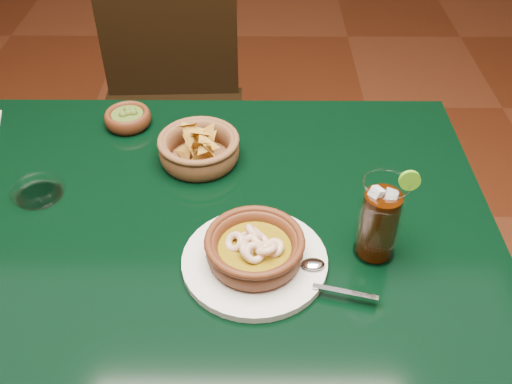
{
  "coord_description": "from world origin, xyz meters",
  "views": [
    {
      "loc": [
        0.15,
        -0.83,
        1.51
      ],
      "look_at": [
        0.14,
        -0.02,
        0.81
      ],
      "focal_mm": 40.0,
      "sensor_mm": 36.0,
      "label": 1
    }
  ],
  "objects_px": {
    "dining_table": "(189,243)",
    "dining_chair": "(170,104)",
    "cola_drink": "(380,220)",
    "shrimp_plate": "(255,252)",
    "chip_basket": "(199,149)"
  },
  "relations": [
    {
      "from": "cola_drink",
      "to": "dining_chair",
      "type": "bearing_deg",
      "value": 120.55
    },
    {
      "from": "dining_table",
      "to": "chip_basket",
      "type": "height_order",
      "value": "chip_basket"
    },
    {
      "from": "cola_drink",
      "to": "chip_basket",
      "type": "bearing_deg",
      "value": 141.26
    },
    {
      "from": "dining_chair",
      "to": "chip_basket",
      "type": "bearing_deg",
      "value": -74.71
    },
    {
      "from": "dining_table",
      "to": "dining_chair",
      "type": "height_order",
      "value": "dining_chair"
    },
    {
      "from": "dining_table",
      "to": "cola_drink",
      "type": "distance_m",
      "value": 0.41
    },
    {
      "from": "dining_chair",
      "to": "cola_drink",
      "type": "bearing_deg",
      "value": -59.45
    },
    {
      "from": "chip_basket",
      "to": "cola_drink",
      "type": "xyz_separation_m",
      "value": [
        0.34,
        -0.27,
        0.05
      ]
    },
    {
      "from": "shrimp_plate",
      "to": "cola_drink",
      "type": "distance_m",
      "value": 0.22
    },
    {
      "from": "dining_chair",
      "to": "cola_drink",
      "type": "xyz_separation_m",
      "value": [
        0.49,
        -0.83,
        0.29
      ]
    },
    {
      "from": "dining_chair",
      "to": "shrimp_plate",
      "type": "height_order",
      "value": "dining_chair"
    },
    {
      "from": "shrimp_plate",
      "to": "dining_table",
      "type": "bearing_deg",
      "value": 133.69
    },
    {
      "from": "dining_table",
      "to": "cola_drink",
      "type": "height_order",
      "value": "cola_drink"
    },
    {
      "from": "cola_drink",
      "to": "dining_table",
      "type": "bearing_deg",
      "value": 161.96
    },
    {
      "from": "cola_drink",
      "to": "shrimp_plate",
      "type": "bearing_deg",
      "value": -171.94
    }
  ]
}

